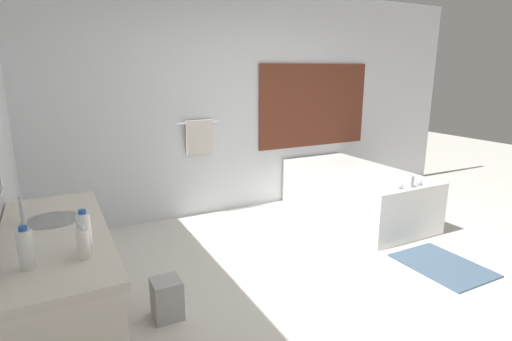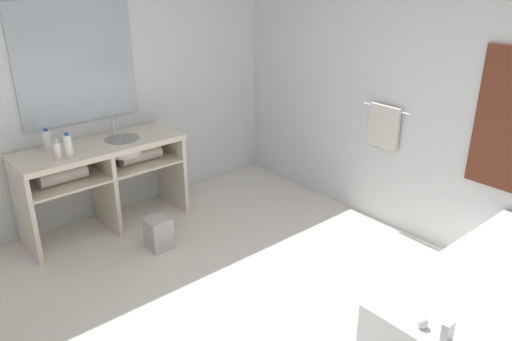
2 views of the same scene
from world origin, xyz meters
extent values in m
plane|color=silver|center=(0.00, 0.00, 0.00)|extent=(16.00, 16.00, 0.00)
cube|color=silver|center=(0.00, 2.23, 1.35)|extent=(7.40, 0.06, 2.70)
cylinder|color=silver|center=(-0.30, 2.16, 1.15)|extent=(0.50, 0.02, 0.02)
cube|color=beige|center=(-0.30, 2.15, 0.98)|extent=(0.32, 0.04, 0.40)
cube|color=silver|center=(-2.23, 0.00, 1.35)|extent=(0.06, 7.40, 2.70)
cube|color=#A3B2C1|center=(-2.19, 0.09, 1.55)|extent=(0.02, 1.10, 1.10)
cube|color=beige|center=(-1.91, 0.09, 0.83)|extent=(0.57, 1.51, 0.05)
cube|color=beige|center=(-1.91, 0.09, 0.58)|extent=(0.54, 1.44, 0.02)
cylinder|color=white|center=(-1.91, 0.32, 0.78)|extent=(0.34, 0.34, 0.15)
cube|color=beige|center=(-1.91, -0.65, 0.40)|extent=(0.52, 0.04, 0.80)
cube|color=beige|center=(-1.91, 0.09, 0.40)|extent=(0.52, 0.04, 0.80)
cube|color=beige|center=(-1.91, 0.83, 0.40)|extent=(0.52, 0.04, 0.80)
cylinder|color=beige|center=(-1.86, -0.29, 0.66)|extent=(0.13, 0.42, 0.13)
cylinder|color=beige|center=(-1.86, 0.47, 0.66)|extent=(0.13, 0.42, 0.13)
cylinder|color=silver|center=(-2.06, 0.32, 0.86)|extent=(0.04, 0.04, 0.02)
cylinder|color=silver|center=(-2.06, 0.32, 0.95)|extent=(0.02, 0.02, 0.16)
cube|color=silver|center=(-2.02, 0.32, 1.02)|extent=(0.07, 0.01, 0.01)
cube|color=white|center=(1.37, 1.28, 0.29)|extent=(0.97, 1.83, 0.58)
ellipsoid|color=white|center=(1.37, 1.28, 0.43)|extent=(0.70, 1.32, 0.30)
cube|color=silver|center=(1.37, 0.46, 0.64)|extent=(0.04, 0.07, 0.12)
sphere|color=silver|center=(1.23, 0.46, 0.61)|extent=(0.06, 0.06, 0.06)
cylinder|color=silver|center=(-1.76, -0.24, 0.95)|extent=(0.07, 0.07, 0.20)
cylinder|color=#1E4CA8|center=(-1.76, -0.24, 1.06)|extent=(0.04, 0.04, 0.02)
cylinder|color=silver|center=(-2.02, -0.32, 0.95)|extent=(0.07, 0.07, 0.19)
cylinder|color=#1E4CA8|center=(-2.02, -0.32, 1.05)|extent=(0.04, 0.04, 0.02)
cylinder|color=white|center=(-1.78, -0.33, 0.93)|extent=(0.06, 0.06, 0.15)
cylinder|color=silver|center=(-1.78, -0.33, 1.01)|extent=(0.03, 0.03, 0.03)
cube|color=#B2B2B2|center=(-1.25, 0.26, 0.15)|extent=(0.20, 0.20, 0.29)
camera|label=1|loc=(-1.85, -2.31, 1.75)|focal=28.00mm
camera|label=2|loc=(2.27, -1.60, 2.40)|focal=35.00mm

